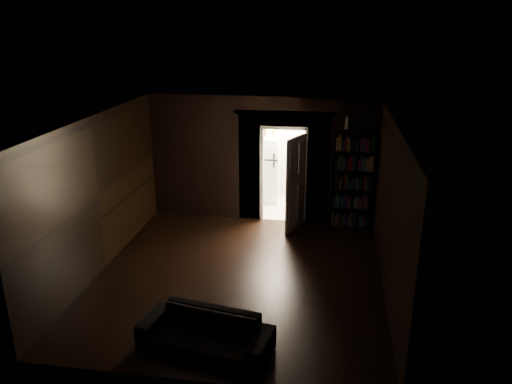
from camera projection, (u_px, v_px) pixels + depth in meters
ground at (239, 277)px, 8.88m from camera, size 5.50×5.50×0.00m
room_walls at (248, 169)px, 9.33m from camera, size 5.02×5.61×2.84m
kitchen_alcove at (288, 156)px, 12.02m from camera, size 2.20×1.80×2.60m
sofa at (205, 327)px, 6.81m from camera, size 1.94×1.12×0.70m
bookshelf at (353, 180)px, 10.61m from camera, size 0.91×0.34×2.20m
refrigerator at (264, 169)px, 12.39m from camera, size 0.84×0.79×1.65m
door at (296, 184)px, 10.61m from camera, size 0.37×0.81×2.05m
figurine at (347, 122)px, 10.22m from camera, size 0.10×0.10×0.30m
bottles at (265, 132)px, 11.97m from camera, size 0.60×0.09×0.24m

